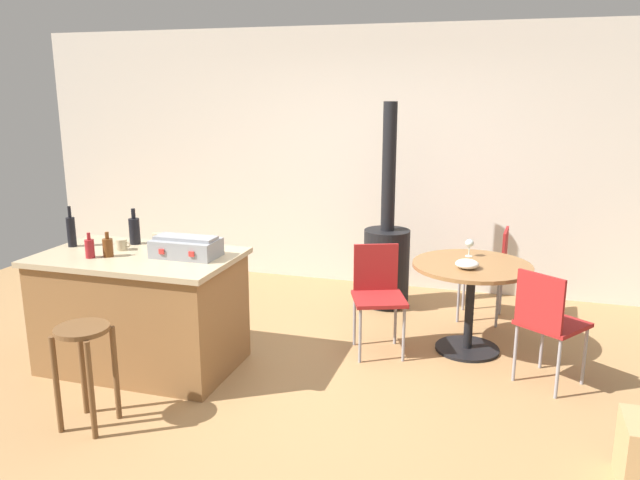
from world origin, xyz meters
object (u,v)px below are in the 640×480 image
object	(u,v)px
bottle_2	(90,248)
folding_chair_near	(378,290)
wood_stove	(387,255)
dining_table	(471,285)
wine_glass	(470,244)
wooden_stool	(84,354)
toolbox	(186,247)
kitchen_island	(142,310)
bottle_1	(71,231)
folding_chair_far	(547,319)
cup_0	(122,245)
folding_chair_left	(490,267)
cup_1	(157,240)
bottle_0	(108,247)
bottle_3	(134,230)
serving_bowl	(467,264)

from	to	relation	value
bottle_2	folding_chair_near	bearing A→B (deg)	27.12
wood_stove	dining_table	bearing A→B (deg)	-45.81
folding_chair_near	wine_glass	world-z (taller)	wine_glass
wooden_stool	toolbox	world-z (taller)	toolbox
kitchen_island	dining_table	xyz separation A→B (m)	(2.36, 1.00, 0.11)
kitchen_island	wood_stove	xyz separation A→B (m)	(1.51, 1.87, 0.06)
bottle_2	kitchen_island	bearing A→B (deg)	33.19
wooden_stool	wine_glass	distance (m)	3.03
bottle_1	bottle_2	xyz separation A→B (m)	(0.34, -0.24, -0.05)
folding_chair_far	cup_0	size ratio (longest dim) A/B	7.24
dining_table	wine_glass	world-z (taller)	wine_glass
kitchen_island	folding_chair_left	xyz separation A→B (m)	(2.48, 1.77, 0.06)
folding_chair_near	toolbox	size ratio (longest dim) A/B	1.81
bottle_2	cup_1	world-z (taller)	bottle_2
wood_stove	bottle_0	world-z (taller)	wood_stove
toolbox	folding_chair_far	bearing A→B (deg)	10.62
bottle_2	bottle_0	bearing A→B (deg)	31.91
bottle_2	bottle_3	bearing A→B (deg)	80.37
bottle_0	bottle_3	world-z (taller)	bottle_3
kitchen_island	wine_glass	world-z (taller)	kitchen_island
bottle_1	cup_0	distance (m)	0.44
bottle_2	cup_1	size ratio (longest dim) A/B	1.73
bottle_0	folding_chair_near	bearing A→B (deg)	26.83
wooden_stool	bottle_2	size ratio (longest dim) A/B	3.55
wooden_stool	serving_bowl	distance (m)	2.79
bottle_3	wooden_stool	bearing A→B (deg)	-72.96
bottle_3	cup_0	distance (m)	0.21
toolbox	cup_0	xyz separation A→B (m)	(-0.56, 0.03, -0.03)
bottle_1	serving_bowl	xyz separation A→B (m)	(2.94, 0.80, -0.24)
dining_table	folding_chair_far	bearing A→B (deg)	-40.50
kitchen_island	folding_chair_left	distance (m)	3.05
wood_stove	cup_1	size ratio (longest dim) A/B	18.23
bottle_3	dining_table	bearing A→B (deg)	15.86
dining_table	bottle_1	xyz separation A→B (m)	(-2.97, -0.94, 0.45)
serving_bowl	wine_glass	bearing A→B (deg)	91.44
bottle_2	serving_bowl	bearing A→B (deg)	21.78
bottle_2	cup_0	world-z (taller)	bottle_2
toolbox	bottle_2	size ratio (longest dim) A/B	2.55
folding_chair_left	cup_1	size ratio (longest dim) A/B	7.95
toolbox	bottle_3	bearing A→B (deg)	158.57
kitchen_island	folding_chair_near	xyz separation A→B (m)	(1.65, 0.80, 0.06)
folding_chair_left	bottle_1	xyz separation A→B (m)	(-3.10, -1.71, 0.50)
folding_chair_near	serving_bowl	distance (m)	0.73
toolbox	cup_1	distance (m)	0.41
toolbox	cup_0	size ratio (longest dim) A/B	4.02
kitchen_island	toolbox	xyz separation A→B (m)	(0.38, 0.05, 0.51)
wooden_stool	bottle_1	bearing A→B (deg)	129.44
dining_table	cup_1	bearing A→B (deg)	-162.15
folding_chair_near	bottle_1	world-z (taller)	bottle_1
bottle_1	bottle_3	distance (m)	0.47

